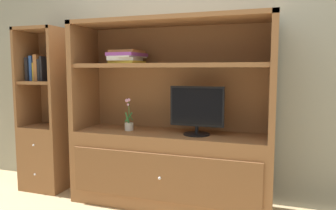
{
  "coord_description": "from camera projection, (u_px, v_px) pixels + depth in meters",
  "views": [
    {
      "loc": [
        0.88,
        -2.25,
        1.21
      ],
      "look_at": [
        0.0,
        0.35,
        0.91
      ],
      "focal_mm": 34.37,
      "sensor_mm": 36.0,
      "label": 1
    }
  ],
  "objects": [
    {
      "name": "painted_rear_wall",
      "position": [
        181.0,
        50.0,
        3.08
      ],
      "size": [
        6.0,
        0.1,
        2.8
      ],
      "primitive_type": "cube",
      "color": "gray",
      "rests_on": "ground_plane"
    },
    {
      "name": "potted_plant",
      "position": [
        129.0,
        123.0,
        2.93
      ],
      "size": [
        0.08,
        0.09,
        0.3
      ],
      "color": "beige",
      "rests_on": "media_console"
    },
    {
      "name": "tv_monitor",
      "position": [
        197.0,
        110.0,
        2.71
      ],
      "size": [
        0.46,
        0.22,
        0.41
      ],
      "color": "black",
      "rests_on": "media_console"
    },
    {
      "name": "upright_book_row",
      "position": [
        39.0,
        69.0,
        3.21
      ],
      "size": [
        0.2,
        0.17,
        0.26
      ],
      "color": "black",
      "rests_on": "bookshelf_tall"
    },
    {
      "name": "media_console",
      "position": [
        170.0,
        148.0,
        2.85
      ],
      "size": [
        1.76,
        0.52,
        1.64
      ],
      "color": "brown",
      "rests_on": "ground_plane"
    },
    {
      "name": "magazine_stack",
      "position": [
        127.0,
        57.0,
        2.89
      ],
      "size": [
        0.28,
        0.35,
        0.12
      ],
      "color": "gold",
      "rests_on": "media_console"
    },
    {
      "name": "bookshelf_tall",
      "position": [
        47.0,
        135.0,
        3.27
      ],
      "size": [
        0.44,
        0.39,
        1.62
      ],
      "color": "brown",
      "rests_on": "ground_plane"
    }
  ]
}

